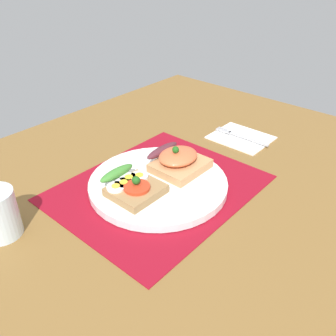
{
  "coord_description": "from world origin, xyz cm",
  "views": [
    {
      "loc": [
        -44.07,
        -41.15,
        42.06
      ],
      "look_at": [
        3.0,
        0.0,
        3.37
      ],
      "focal_mm": 38.82,
      "sensor_mm": 36.0,
      "label": 1
    }
  ],
  "objects_px": {
    "sandwich_salmon": "(178,160)",
    "fork": "(240,136)",
    "sandwich_egg_tomato": "(131,185)",
    "napkin": "(241,137)",
    "plate": "(158,184)"
  },
  "relations": [
    {
      "from": "plate",
      "to": "sandwich_egg_tomato",
      "type": "height_order",
      "value": "sandwich_egg_tomato"
    },
    {
      "from": "plate",
      "to": "napkin",
      "type": "relative_size",
      "value": 1.97
    },
    {
      "from": "sandwich_egg_tomato",
      "to": "sandwich_salmon",
      "type": "bearing_deg",
      "value": -6.63
    },
    {
      "from": "plate",
      "to": "napkin",
      "type": "height_order",
      "value": "plate"
    },
    {
      "from": "sandwich_egg_tomato",
      "to": "sandwich_salmon",
      "type": "distance_m",
      "value": 0.12
    },
    {
      "from": "sandwich_salmon",
      "to": "fork",
      "type": "distance_m",
      "value": 0.24
    },
    {
      "from": "plate",
      "to": "sandwich_egg_tomato",
      "type": "relative_size",
      "value": 2.75
    },
    {
      "from": "plate",
      "to": "sandwich_salmon",
      "type": "distance_m",
      "value": 0.07
    },
    {
      "from": "napkin",
      "to": "fork",
      "type": "bearing_deg",
      "value": 167.01
    },
    {
      "from": "sandwich_egg_tomato",
      "to": "napkin",
      "type": "height_order",
      "value": "sandwich_egg_tomato"
    },
    {
      "from": "napkin",
      "to": "fork",
      "type": "xyz_separation_m",
      "value": [
        -0.0,
        0.0,
        0.0
      ]
    },
    {
      "from": "plate",
      "to": "fork",
      "type": "xyz_separation_m",
      "value": [
        0.3,
        -0.01,
        -0.0
      ]
    },
    {
      "from": "sandwich_egg_tomato",
      "to": "fork",
      "type": "xyz_separation_m",
      "value": [
        0.36,
        -0.02,
        -0.02
      ]
    },
    {
      "from": "plate",
      "to": "sandwich_salmon",
      "type": "xyz_separation_m",
      "value": [
        0.06,
        -0.0,
        0.03
      ]
    },
    {
      "from": "plate",
      "to": "napkin",
      "type": "distance_m",
      "value": 0.3
    }
  ]
}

